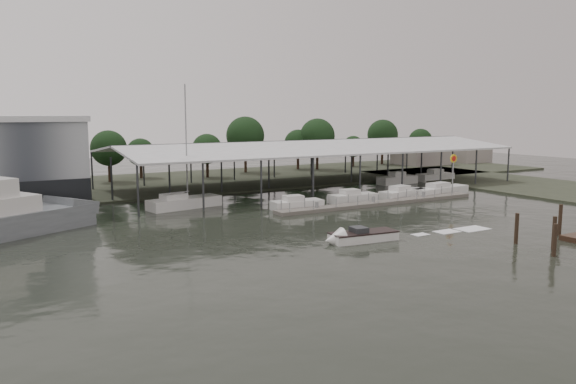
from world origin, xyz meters
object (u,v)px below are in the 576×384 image
grey_trawler (1,219)px  white_sailboat (183,202)px  speedboat_underway (358,237)px  shell_fuel_sign (453,167)px

grey_trawler → white_sailboat: white_sailboat is taller
grey_trawler → white_sailboat: bearing=-8.8°
grey_trawler → speedboat_underway: 31.22m
white_sailboat → speedboat_underway: bearing=-84.1°
speedboat_underway → white_sailboat: bearing=-67.8°
shell_fuel_sign → grey_trawler: grey_trawler is taller
white_sailboat → speedboat_underway: white_sailboat is taller
grey_trawler → shell_fuel_sign: bearing=-30.2°
white_sailboat → grey_trawler: bearing=-172.4°
grey_trawler → white_sailboat: (18.98, 6.15, -0.91)m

